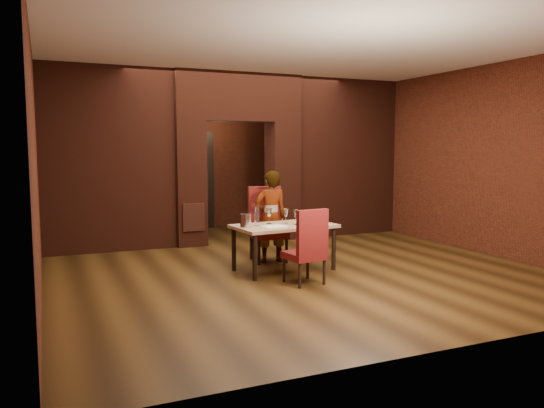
{
  "coord_description": "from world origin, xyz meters",
  "views": [
    {
      "loc": [
        -3.42,
        -7.58,
        1.79
      ],
      "look_at": [
        -0.14,
        0.0,
        0.92
      ],
      "focal_mm": 35.0,
      "sensor_mm": 36.0,
      "label": 1
    }
  ],
  "objects_px": {
    "wine_glass_b": "(286,216)",
    "person_seated": "(271,217)",
    "potted_plant": "(318,242)",
    "wine_glass_c": "(296,217)",
    "wine_bucket": "(246,221)",
    "dining_table": "(284,248)",
    "wine_glass_a": "(269,216)",
    "water_bottle": "(257,215)",
    "chair_far": "(269,224)",
    "chair_near": "(304,246)"
  },
  "relations": [
    {
      "from": "wine_glass_b",
      "to": "wine_bucket",
      "type": "bearing_deg",
      "value": -169.83
    },
    {
      "from": "person_seated",
      "to": "water_bottle",
      "type": "bearing_deg",
      "value": 52.76
    },
    {
      "from": "person_seated",
      "to": "wine_glass_b",
      "type": "relative_size",
      "value": 6.52
    },
    {
      "from": "wine_glass_a",
      "to": "potted_plant",
      "type": "relative_size",
      "value": 0.53
    },
    {
      "from": "wine_glass_c",
      "to": "person_seated",
      "type": "bearing_deg",
      "value": 99.85
    },
    {
      "from": "chair_near",
      "to": "wine_glass_c",
      "type": "distance_m",
      "value": 0.81
    },
    {
      "from": "wine_bucket",
      "to": "person_seated",
      "type": "bearing_deg",
      "value": 44.08
    },
    {
      "from": "chair_far",
      "to": "wine_glass_c",
      "type": "bearing_deg",
      "value": -75.31
    },
    {
      "from": "chair_far",
      "to": "wine_bucket",
      "type": "distance_m",
      "value": 0.99
    },
    {
      "from": "person_seated",
      "to": "wine_glass_a",
      "type": "height_order",
      "value": "person_seated"
    },
    {
      "from": "dining_table",
      "to": "person_seated",
      "type": "distance_m",
      "value": 0.72
    },
    {
      "from": "wine_glass_a",
      "to": "chair_near",
      "type": "bearing_deg",
      "value": -84.53
    },
    {
      "from": "chair_far",
      "to": "wine_glass_a",
      "type": "distance_m",
      "value": 0.58
    },
    {
      "from": "wine_glass_c",
      "to": "chair_near",
      "type": "bearing_deg",
      "value": -107.9
    },
    {
      "from": "dining_table",
      "to": "person_seated",
      "type": "bearing_deg",
      "value": 79.97
    },
    {
      "from": "chair_near",
      "to": "water_bottle",
      "type": "xyz_separation_m",
      "value": [
        -0.33,
        0.85,
        0.33
      ]
    },
    {
      "from": "wine_glass_b",
      "to": "wine_glass_c",
      "type": "relative_size",
      "value": 1.01
    },
    {
      "from": "wine_glass_a",
      "to": "dining_table",
      "type": "bearing_deg",
      "value": -47.52
    },
    {
      "from": "person_seated",
      "to": "wine_glass_a",
      "type": "xyz_separation_m",
      "value": [
        -0.21,
        -0.42,
        0.07
      ]
    },
    {
      "from": "wine_glass_b",
      "to": "wine_glass_c",
      "type": "bearing_deg",
      "value": -58.64
    },
    {
      "from": "wine_glass_b",
      "to": "water_bottle",
      "type": "bearing_deg",
      "value": -177.1
    },
    {
      "from": "dining_table",
      "to": "water_bottle",
      "type": "distance_m",
      "value": 0.64
    },
    {
      "from": "wine_glass_b",
      "to": "person_seated",
      "type": "bearing_deg",
      "value": 92.43
    },
    {
      "from": "chair_near",
      "to": "potted_plant",
      "type": "xyz_separation_m",
      "value": [
        1.07,
        1.58,
        -0.29
      ]
    },
    {
      "from": "wine_glass_a",
      "to": "water_bottle",
      "type": "height_order",
      "value": "water_bottle"
    },
    {
      "from": "wine_glass_b",
      "to": "wine_glass_c",
      "type": "distance_m",
      "value": 0.18
    },
    {
      "from": "chair_near",
      "to": "wine_bucket",
      "type": "bearing_deg",
      "value": -61.32
    },
    {
      "from": "wine_glass_c",
      "to": "water_bottle",
      "type": "xyz_separation_m",
      "value": [
        -0.57,
        0.13,
        0.04
      ]
    },
    {
      "from": "wine_glass_b",
      "to": "chair_far",
      "type": "bearing_deg",
      "value": 92.24
    },
    {
      "from": "chair_near",
      "to": "person_seated",
      "type": "height_order",
      "value": "person_seated"
    },
    {
      "from": "chair_near",
      "to": "wine_glass_a",
      "type": "bearing_deg",
      "value": -91.65
    },
    {
      "from": "person_seated",
      "to": "wine_glass_a",
      "type": "distance_m",
      "value": 0.48
    },
    {
      "from": "wine_glass_a",
      "to": "wine_glass_c",
      "type": "xyz_separation_m",
      "value": [
        0.33,
        -0.25,
        -0.0
      ]
    },
    {
      "from": "wine_bucket",
      "to": "dining_table",
      "type": "bearing_deg",
      "value": 3.42
    },
    {
      "from": "dining_table",
      "to": "wine_glass_c",
      "type": "relative_size",
      "value": 6.63
    },
    {
      "from": "wine_glass_c",
      "to": "potted_plant",
      "type": "distance_m",
      "value": 1.33
    },
    {
      "from": "wine_bucket",
      "to": "potted_plant",
      "type": "distance_m",
      "value": 1.9
    },
    {
      "from": "wine_glass_b",
      "to": "wine_glass_c",
      "type": "xyz_separation_m",
      "value": [
        0.09,
        -0.16,
        -0.0
      ]
    },
    {
      "from": "water_bottle",
      "to": "wine_glass_b",
      "type": "bearing_deg",
      "value": 2.9
    },
    {
      "from": "dining_table",
      "to": "wine_bucket",
      "type": "xyz_separation_m",
      "value": [
        -0.61,
        -0.04,
        0.44
      ]
    },
    {
      "from": "wine_glass_a",
      "to": "wine_glass_b",
      "type": "height_order",
      "value": "wine_glass_a"
    },
    {
      "from": "dining_table",
      "to": "water_bottle",
      "type": "xyz_separation_m",
      "value": [
        -0.4,
        0.06,
        0.49
      ]
    },
    {
      "from": "dining_table",
      "to": "wine_bucket",
      "type": "bearing_deg",
      "value": 177.78
    },
    {
      "from": "chair_far",
      "to": "water_bottle",
      "type": "relative_size",
      "value": 4.0
    },
    {
      "from": "person_seated",
      "to": "wine_bucket",
      "type": "xyz_separation_m",
      "value": [
        -0.66,
        -0.64,
        0.06
      ]
    },
    {
      "from": "chair_far",
      "to": "person_seated",
      "type": "xyz_separation_m",
      "value": [
        0.0,
        -0.08,
        0.13
      ]
    },
    {
      "from": "person_seated",
      "to": "potted_plant",
      "type": "height_order",
      "value": "person_seated"
    },
    {
      "from": "chair_far",
      "to": "potted_plant",
      "type": "height_order",
      "value": "chair_far"
    },
    {
      "from": "potted_plant",
      "to": "wine_glass_b",
      "type": "bearing_deg",
      "value": -143.08
    },
    {
      "from": "dining_table",
      "to": "chair_far",
      "type": "bearing_deg",
      "value": 80.61
    }
  ]
}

